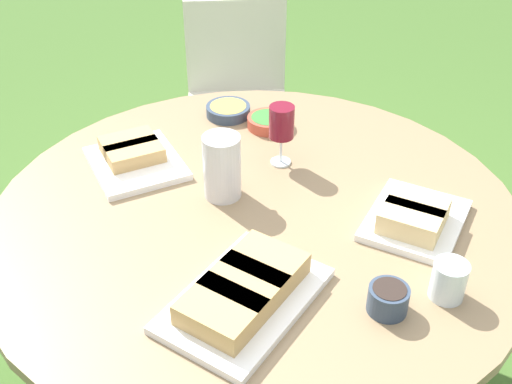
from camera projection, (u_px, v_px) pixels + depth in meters
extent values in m
cylinder|color=#4C4C51|center=(256.00, 313.00, 1.93)|extent=(0.11, 0.11, 0.71)
cylinder|color=#8C7251|center=(256.00, 216.00, 1.72)|extent=(1.42, 1.42, 0.03)
cube|color=beige|center=(239.00, 113.00, 2.80)|extent=(0.61, 0.61, 0.04)
cube|color=beige|center=(236.00, 46.00, 2.83)|extent=(0.35, 0.31, 0.42)
cylinder|color=beige|center=(196.00, 183.00, 2.77)|extent=(0.03, 0.03, 0.43)
cylinder|color=beige|center=(286.00, 179.00, 2.80)|extent=(0.03, 0.03, 0.43)
cylinder|color=beige|center=(197.00, 139.00, 3.07)|extent=(0.03, 0.03, 0.43)
cylinder|color=beige|center=(278.00, 136.00, 3.10)|extent=(0.03, 0.03, 0.43)
cylinder|color=silver|center=(222.00, 167.00, 1.71)|extent=(0.10, 0.10, 0.18)
cone|color=silver|center=(234.00, 136.00, 1.69)|extent=(0.03, 0.03, 0.02)
cylinder|color=silver|center=(281.00, 162.00, 1.90)|extent=(0.06, 0.06, 0.01)
cylinder|color=silver|center=(281.00, 149.00, 1.87)|extent=(0.01, 0.01, 0.08)
cylinder|color=maroon|center=(282.00, 122.00, 1.82)|extent=(0.07, 0.07, 0.10)
cube|color=white|center=(415.00, 220.00, 1.66)|extent=(0.34, 0.31, 0.02)
cube|color=#E0C184|center=(410.00, 222.00, 1.59)|extent=(0.14, 0.17, 0.06)
cube|color=#E0C184|center=(417.00, 208.00, 1.63)|extent=(0.14, 0.17, 0.06)
cube|color=white|center=(136.00, 163.00, 1.88)|extent=(0.32, 0.34, 0.02)
cube|color=tan|center=(128.00, 144.00, 1.90)|extent=(0.18, 0.14, 0.04)
cube|color=tan|center=(135.00, 154.00, 1.86)|extent=(0.18, 0.14, 0.04)
cube|color=white|center=(244.00, 300.00, 1.42)|extent=(0.43, 0.32, 0.02)
cube|color=tan|center=(221.00, 312.00, 1.34)|extent=(0.17, 0.19, 0.05)
cube|color=tan|center=(244.00, 288.00, 1.40)|extent=(0.17, 0.19, 0.05)
cube|color=tan|center=(265.00, 266.00, 1.46)|extent=(0.17, 0.19, 0.05)
cylinder|color=#334256|center=(228.00, 111.00, 2.13)|extent=(0.15, 0.15, 0.04)
cylinder|color=#E0C147|center=(228.00, 108.00, 2.12)|extent=(0.12, 0.12, 0.02)
cylinder|color=#B74733|center=(269.00, 122.00, 2.06)|extent=(0.14, 0.14, 0.04)
cylinder|color=#387533|center=(269.00, 119.00, 2.06)|extent=(0.11, 0.11, 0.02)
cylinder|color=#334256|center=(388.00, 299.00, 1.39)|extent=(0.09, 0.09, 0.06)
cylinder|color=#2D231E|center=(389.00, 293.00, 1.38)|extent=(0.07, 0.07, 0.03)
cylinder|color=silver|center=(449.00, 280.00, 1.42)|extent=(0.08, 0.08, 0.09)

